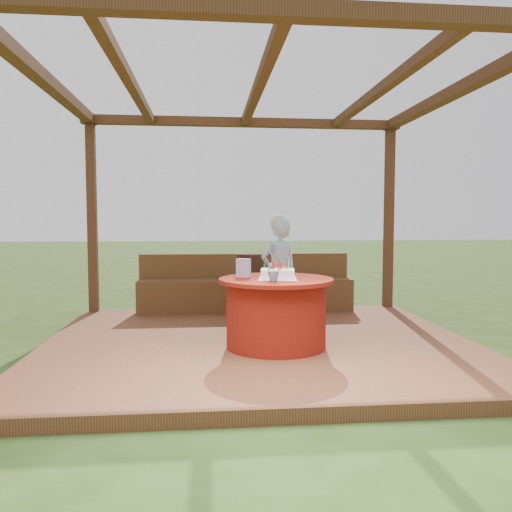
{
  "coord_description": "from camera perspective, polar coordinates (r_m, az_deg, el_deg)",
  "views": [
    {
      "loc": [
        -0.54,
        -5.26,
        1.39
      ],
      "look_at": [
        0.0,
        0.25,
        1.0
      ],
      "focal_mm": 35.0,
      "sensor_mm": 36.0,
      "label": 1
    }
  ],
  "objects": [
    {
      "name": "ground",
      "position": [
        5.46,
        0.26,
        -10.71
      ],
      "size": [
        60.0,
        60.0,
        0.0
      ],
      "primitive_type": "plane",
      "color": "#2B4717",
      "rests_on": "ground"
    },
    {
      "name": "deck",
      "position": [
        5.45,
        0.26,
        -10.1
      ],
      "size": [
        4.5,
        4.0,
        0.12
      ],
      "primitive_type": "cube",
      "color": "brown",
      "rests_on": "ground"
    },
    {
      "name": "pergola",
      "position": [
        5.38,
        0.27,
        14.93
      ],
      "size": [
        4.5,
        4.0,
        2.72
      ],
      "color": "brown",
      "rests_on": "deck"
    },
    {
      "name": "bench",
      "position": [
        7.07,
        -1.17,
        -4.15
      ],
      "size": [
        3.0,
        0.42,
        0.8
      ],
      "color": "brown",
      "rests_on": "deck"
    },
    {
      "name": "table",
      "position": [
        5.05,
        2.3,
        -6.41
      ],
      "size": [
        1.15,
        1.15,
        0.7
      ],
      "color": "maroon",
      "rests_on": "deck"
    },
    {
      "name": "chair",
      "position": [
        6.25,
        -0.5,
        -3.45
      ],
      "size": [
        0.47,
        0.47,
        0.84
      ],
      "color": "#321B10",
      "rests_on": "deck"
    },
    {
      "name": "elderly_woman",
      "position": [
        5.92,
        2.64,
        -1.71
      ],
      "size": [
        0.56,
        0.48,
        1.35
      ],
      "color": "#ABE0FF",
      "rests_on": "deck"
    },
    {
      "name": "birthday_cake",
      "position": [
        4.93,
        2.49,
        -2.05
      ],
      "size": [
        0.42,
        0.42,
        0.17
      ],
      "color": "white",
      "rests_on": "table"
    },
    {
      "name": "gift_bag",
      "position": [
        5.08,
        -1.44,
        -1.38
      ],
      "size": [
        0.16,
        0.13,
        0.19
      ],
      "primitive_type": "cube",
      "rotation": [
        0.0,
        0.0,
        -0.42
      ],
      "color": "#C27EA4",
      "rests_on": "table"
    },
    {
      "name": "drinking_glass",
      "position": [
        4.69,
        2.0,
        -2.39
      ],
      "size": [
        0.12,
        0.12,
        0.1
      ],
      "primitive_type": "imported",
      "rotation": [
        0.0,
        0.0,
        -0.2
      ],
      "color": "silver",
      "rests_on": "table"
    }
  ]
}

